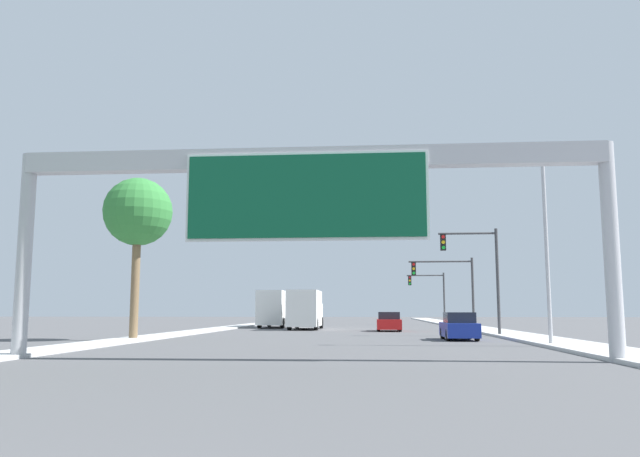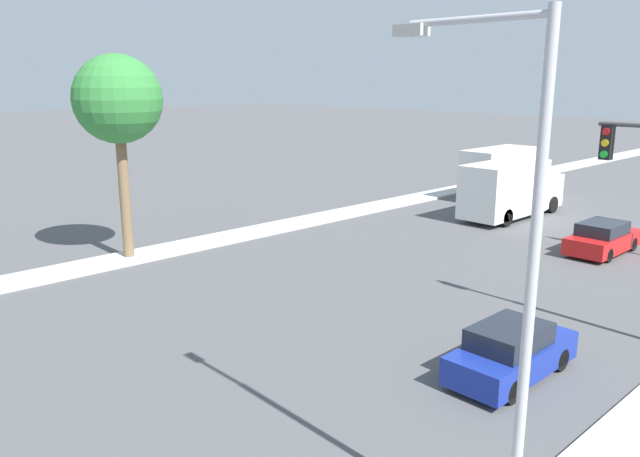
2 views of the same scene
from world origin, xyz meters
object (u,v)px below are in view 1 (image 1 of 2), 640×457
object	(u,v)px
truck_box_secondary	(275,309)
traffic_light_near_intersection	(480,265)
traffic_light_far_intersection	(432,290)
traffic_light_mid_block	(451,280)
car_mid_left	(459,327)
truck_box_primary	(306,310)
palm_tree_background	(138,213)
sign_gantry	(307,190)
street_lamp_right	(538,231)
car_mid_right	(389,322)

from	to	relation	value
truck_box_secondary	traffic_light_near_intersection	world-z (taller)	traffic_light_near_intersection
truck_box_secondary	traffic_light_far_intersection	distance (m)	19.93
traffic_light_mid_block	traffic_light_far_intersection	world-z (taller)	traffic_light_mid_block
car_mid_left	truck_box_primary	world-z (taller)	truck_box_primary
palm_tree_background	traffic_light_near_intersection	bearing A→B (deg)	20.38
traffic_light_mid_block	sign_gantry	bearing A→B (deg)	-105.82
traffic_light_far_intersection	palm_tree_background	bearing A→B (deg)	-117.75
traffic_light_near_intersection	palm_tree_background	xyz separation A→B (m)	(-19.95, -7.41, 2.45)
sign_gantry	street_lamp_right	xyz separation A→B (m)	(9.99, 9.02, -0.38)
sign_gantry	truck_box_primary	size ratio (longest dim) A/B	2.55
street_lamp_right	traffic_light_near_intersection	bearing A→B (deg)	94.34
truck_box_secondary	traffic_light_far_intersection	bearing A→B (deg)	36.69
truck_box_secondary	traffic_light_mid_block	world-z (taller)	traffic_light_mid_block
car_mid_right	street_lamp_right	xyz separation A→B (m)	(6.49, -20.16, 4.62)
truck_box_secondary	traffic_light_mid_block	xyz separation A→B (m)	(15.53, -8.17, 2.27)
traffic_light_near_intersection	traffic_light_mid_block	world-z (taller)	traffic_light_near_intersection
car_mid_left	street_lamp_right	xyz separation A→B (m)	(2.99, -5.81, 4.61)
truck_box_secondary	palm_tree_background	bearing A→B (deg)	-98.45
car_mid_left	traffic_light_far_intersection	size ratio (longest dim) A/B	0.73
truck_box_primary	traffic_light_near_intersection	size ratio (longest dim) A/B	1.16
traffic_light_far_intersection	truck_box_primary	bearing A→B (deg)	-125.84
truck_box_primary	street_lamp_right	distance (m)	27.72
car_mid_right	palm_tree_background	xyz separation A→B (m)	(-14.30, -16.49, 6.30)
truck_box_primary	truck_box_secondary	world-z (taller)	truck_box_secondary
car_mid_left	palm_tree_background	world-z (taller)	palm_tree_background
traffic_light_near_intersection	traffic_light_mid_block	distance (m)	10.03
traffic_light_near_intersection	traffic_light_far_intersection	world-z (taller)	traffic_light_near_intersection
car_mid_right	truck_box_primary	bearing A→B (deg)	151.65
car_mid_right	palm_tree_background	bearing A→B (deg)	-130.93
traffic_light_far_intersection	traffic_light_mid_block	bearing A→B (deg)	-91.01
traffic_light_mid_block	car_mid_left	bearing A→B (deg)	-95.72
traffic_light_near_intersection	traffic_light_far_intersection	distance (m)	30.01
car_mid_left	car_mid_right	distance (m)	14.77
car_mid_left	palm_tree_background	bearing A→B (deg)	-173.15
truck_box_secondary	sign_gantry	bearing A→B (deg)	-79.63
car_mid_right	traffic_light_near_intersection	size ratio (longest dim) A/B	0.65
sign_gantry	car_mid_left	xyz separation A→B (m)	(7.00, 14.83, -4.99)
traffic_light_near_intersection	traffic_light_mid_block	size ratio (longest dim) A/B	1.18
traffic_light_mid_block	palm_tree_background	distance (m)	26.19
traffic_light_mid_block	traffic_light_far_intersection	xyz separation A→B (m)	(0.35, 20.00, -0.08)
street_lamp_right	traffic_light_far_intersection	bearing A→B (deg)	91.54
traffic_light_far_intersection	car_mid_right	bearing A→B (deg)	-104.43
truck_box_primary	traffic_light_far_intersection	distance (m)	21.27
sign_gantry	truck_box_primary	distance (m)	33.39
truck_box_secondary	traffic_light_near_intersection	xyz separation A→B (m)	(16.15, -18.17, 2.82)
car_mid_left	truck_box_primary	distance (m)	20.97
truck_box_secondary	traffic_light_mid_block	size ratio (longest dim) A/B	1.41
car_mid_right	traffic_light_far_intersection	world-z (taller)	traffic_light_far_intersection
car_mid_left	traffic_light_far_intersection	world-z (taller)	traffic_light_far_intersection
truck_box_secondary	street_lamp_right	world-z (taller)	street_lamp_right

